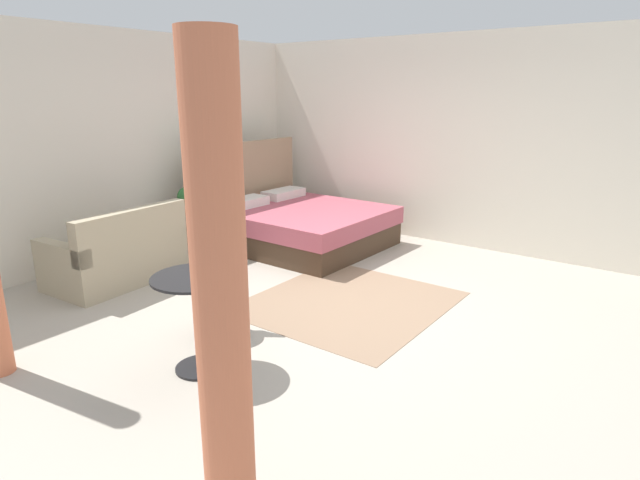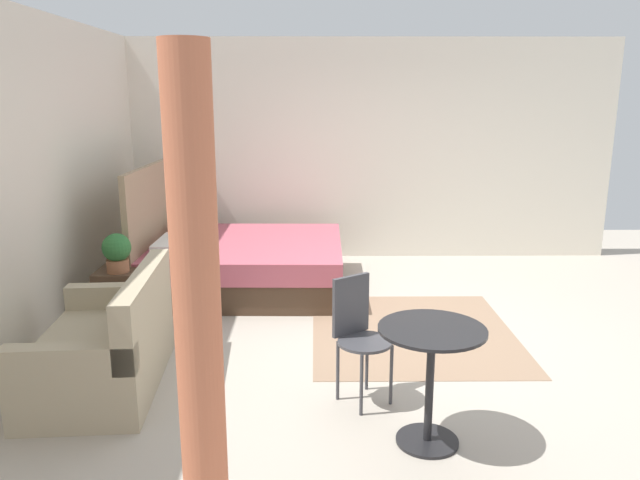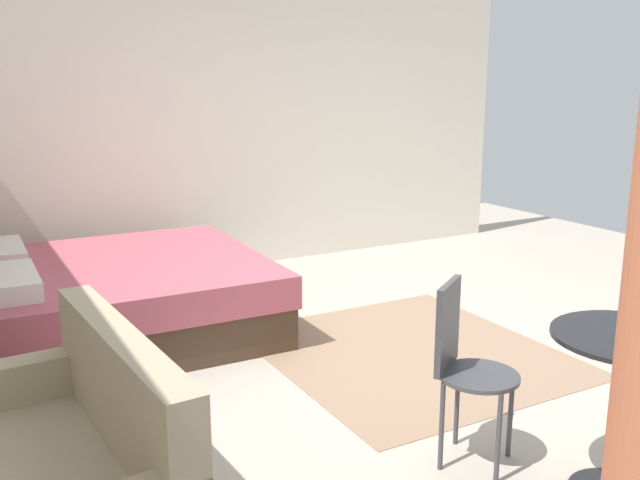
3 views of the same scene
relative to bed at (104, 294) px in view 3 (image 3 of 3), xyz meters
name	(u,v)px [view 3 (image 3 of 3)]	position (x,y,z in m)	size (l,w,h in m)	color
ground_plane	(401,365)	(-1.46, -1.54, -0.31)	(8.66, 9.20, 0.02)	#B2A899
wall_right	(231,123)	(1.37, -1.54, 1.09)	(0.12, 6.20, 2.78)	silver
area_rug	(409,352)	(-1.33, -1.70, -0.30)	(1.94, 1.80, 0.01)	#93755B
bed	(104,294)	(0.00, 0.00, 0.00)	(1.92, 2.10, 1.36)	#473323
balcony_table	(625,386)	(-3.11, -1.51, 0.22)	(0.64, 0.64, 0.75)	black
cafe_chair_near_window	(463,357)	(-2.53, -1.12, 0.22)	(0.52, 0.52, 0.88)	#3F3F44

